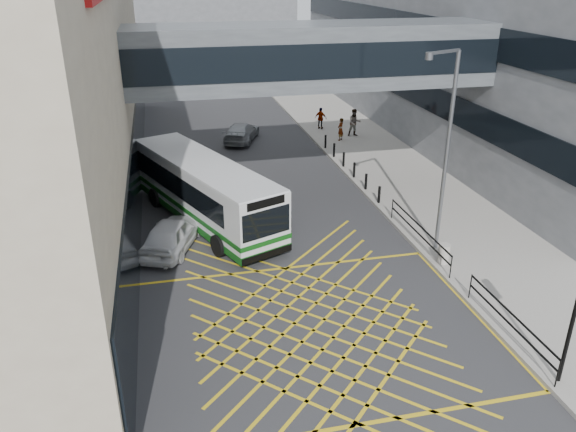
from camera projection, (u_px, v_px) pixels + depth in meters
ground at (314, 330)px, 19.38m from camera, size 120.00×120.00×0.00m
skybridge at (311, 56)px, 27.63m from camera, size 20.00×4.10×3.00m
pavement at (391, 170)px, 34.53m from camera, size 6.00×54.00×0.16m
box_junction at (314, 330)px, 19.38m from camera, size 12.00×9.00×0.01m
bus at (203, 189)px, 27.13m from camera, size 6.57×11.15×3.09m
car_white at (172, 234)px, 24.67m from camera, size 3.53×5.10×1.50m
car_dark at (260, 202)px, 27.93m from camera, size 2.55×5.31×1.60m
car_silver at (241, 132)px, 40.18m from camera, size 3.44×4.90×1.40m
street_lamp at (445, 142)px, 22.76m from camera, size 1.85×0.98×8.49m
litter_bin at (444, 253)px, 23.36m from camera, size 0.48×0.48×0.83m
kerb_railings at (454, 265)px, 21.85m from camera, size 0.05×12.54×1.00m
bollards at (349, 165)px, 33.76m from camera, size 0.14×10.14×0.90m
pedestrian_a at (341, 129)px, 39.81m from camera, size 0.77×0.76×1.59m
pedestrian_b at (355, 123)px, 40.74m from camera, size 0.97×0.58×1.97m
pedestrian_c at (321, 118)px, 42.62m from camera, size 1.03×0.93×1.61m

